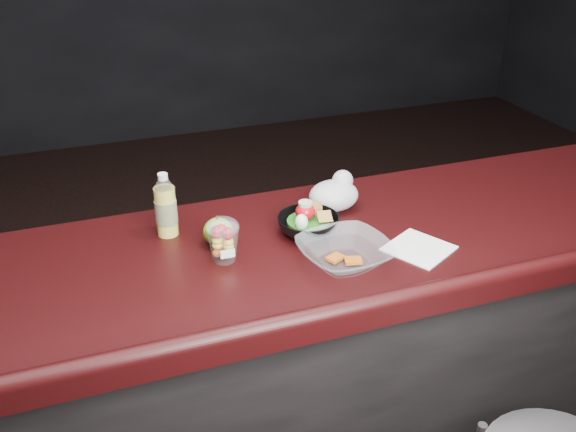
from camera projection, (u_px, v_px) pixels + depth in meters
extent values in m
cube|color=black|center=(302.00, 385.00, 2.06)|extent=(4.00, 0.65, 0.98)
cube|color=black|center=(303.00, 249.00, 1.82)|extent=(4.06, 0.71, 0.04)
cylinder|color=yellow|center=(166.00, 211.00, 1.83)|extent=(0.06, 0.06, 0.15)
cylinder|color=white|center=(166.00, 211.00, 1.83)|extent=(0.06, 0.06, 0.15)
cone|color=white|center=(163.00, 184.00, 1.79)|extent=(0.06, 0.06, 0.03)
cylinder|color=white|center=(163.00, 177.00, 1.78)|extent=(0.03, 0.03, 0.02)
cylinder|color=#072D99|center=(166.00, 211.00, 1.83)|extent=(0.06, 0.06, 0.07)
ellipsoid|color=white|center=(223.00, 227.00, 1.69)|extent=(0.09, 0.09, 0.05)
ellipsoid|color=#447B0E|center=(218.00, 231.00, 1.79)|extent=(0.08, 0.08, 0.08)
cylinder|color=black|center=(217.00, 218.00, 1.77)|extent=(0.01, 0.01, 0.01)
ellipsoid|color=silver|center=(334.00, 196.00, 1.98)|extent=(0.16, 0.13, 0.09)
sphere|color=silver|center=(343.00, 180.00, 1.99)|extent=(0.07, 0.07, 0.07)
imported|color=black|center=(308.00, 225.00, 1.85)|extent=(0.23, 0.23, 0.06)
cylinder|color=#0F470C|center=(308.00, 222.00, 1.84)|extent=(0.12, 0.12, 0.01)
ellipsoid|color=#B60710|center=(305.00, 212.00, 1.84)|extent=(0.06, 0.06, 0.05)
cylinder|color=beige|center=(305.00, 204.00, 1.83)|extent=(0.04, 0.04, 0.01)
ellipsoid|color=white|center=(301.00, 222.00, 1.80)|extent=(0.04, 0.04, 0.05)
imported|color=silver|center=(345.00, 253.00, 1.71)|extent=(0.27, 0.27, 0.06)
cube|color=#990F0C|center=(335.00, 258.00, 1.72)|extent=(0.06, 0.05, 0.01)
cube|color=#990F0C|center=(353.00, 261.00, 1.71)|extent=(0.05, 0.04, 0.01)
cube|color=white|center=(419.00, 248.00, 1.78)|extent=(0.22, 0.22, 0.00)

